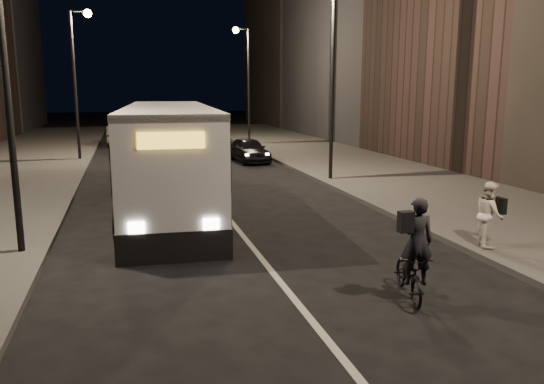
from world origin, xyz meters
TOP-DOWN VIEW (x-y plane):
  - ground at (0.00, 0.00)m, footprint 180.00×180.00m
  - sidewalk_right at (8.50, 14.00)m, footprint 7.00×70.00m
  - streetlight_right_mid at (5.33, 12.00)m, footprint 1.20×0.44m
  - streetlight_right_far at (5.33, 28.00)m, footprint 1.20×0.44m
  - streetlight_left_near at (-5.33, 4.00)m, footprint 1.20×0.44m
  - streetlight_left_far at (-5.33, 22.00)m, footprint 1.20×0.44m
  - city_bus at (-1.60, 8.95)m, footprint 3.70×13.04m
  - cyclist_on_bicycle at (2.21, -0.83)m, footprint 1.05×1.88m
  - pedestrian_woman at (5.60, 1.34)m, footprint 0.89×0.98m
  - car_near at (3.58, 19.34)m, footprint 1.99×4.12m
  - car_mid at (-3.60, 30.71)m, footprint 1.59×4.38m
  - car_far at (2.64, 35.20)m, footprint 1.99×4.00m

SIDE VIEW (x-z plane):
  - ground at x=0.00m, z-range 0.00..0.00m
  - sidewalk_right at x=8.50m, z-range 0.00..0.16m
  - car_far at x=2.64m, z-range 0.00..1.12m
  - car_near at x=3.58m, z-range 0.00..1.36m
  - cyclist_on_bicycle at x=2.21m, z-range -0.34..1.71m
  - car_mid at x=-3.60m, z-range 0.00..1.43m
  - pedestrian_woman at x=5.60m, z-range 0.16..1.80m
  - city_bus at x=-1.60m, z-range 0.15..3.63m
  - streetlight_right_mid at x=5.33m, z-range 1.30..9.42m
  - streetlight_right_far at x=5.33m, z-range 1.30..9.42m
  - streetlight_left_near at x=-5.33m, z-range 1.30..9.42m
  - streetlight_left_far at x=-5.33m, z-range 1.30..9.42m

